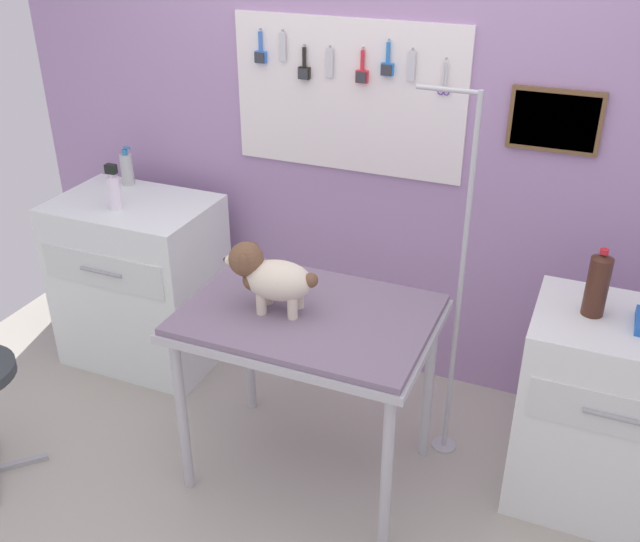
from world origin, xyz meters
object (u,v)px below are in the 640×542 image
at_px(counter_left, 141,282).
at_px(soda_bottle, 598,284).
at_px(dog, 269,276).
at_px(grooming_arm, 457,302).
at_px(shampoo_bottle, 114,190).
at_px(grooming_table, 308,328).
at_px(cabinet_right, 607,414).

bearing_deg(counter_left, soda_bottle, -4.15).
relative_size(dog, soda_bottle, 1.40).
relative_size(grooming_arm, dog, 4.34).
xyz_separation_m(shampoo_bottle, soda_bottle, (2.24, -0.07, -0.01)).
xyz_separation_m(grooming_table, shampoo_bottle, (-1.20, 0.40, 0.27)).
bearing_deg(cabinet_right, dog, -164.68).
relative_size(counter_left, cabinet_right, 1.04).
bearing_deg(soda_bottle, shampoo_bottle, 178.29).
height_order(grooming_table, cabinet_right, cabinet_right).
distance_m(grooming_table, dog, 0.27).
distance_m(grooming_table, cabinet_right, 1.25).
relative_size(grooming_arm, cabinet_right, 1.91).
bearing_deg(grooming_arm, cabinet_right, -4.76).
bearing_deg(cabinet_right, counter_left, 175.85).
relative_size(cabinet_right, soda_bottle, 3.19).
xyz_separation_m(grooming_table, grooming_arm, (0.51, 0.38, 0.03)).
height_order(grooming_table, grooming_arm, grooming_arm).
distance_m(counter_left, soda_bottle, 2.30).
relative_size(grooming_arm, soda_bottle, 6.08).
relative_size(grooming_table, dog, 2.61).
xyz_separation_m(counter_left, soda_bottle, (2.23, -0.16, 0.55)).
distance_m(shampoo_bottle, soda_bottle, 2.24).
bearing_deg(dog, counter_left, 152.97).
height_order(grooming_table, dog, dog).
xyz_separation_m(dog, soda_bottle, (1.19, 0.37, 0.03)).
height_order(grooming_arm, cabinet_right, grooming_arm).
xyz_separation_m(grooming_arm, counter_left, (-1.71, 0.12, -0.32)).
bearing_deg(dog, grooming_arm, 32.20).
relative_size(cabinet_right, shampoo_bottle, 3.80).
xyz_separation_m(grooming_arm, cabinet_right, (0.66, -0.05, -0.34)).
relative_size(counter_left, shampoo_bottle, 3.97).
bearing_deg(soda_bottle, dog, -162.63).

